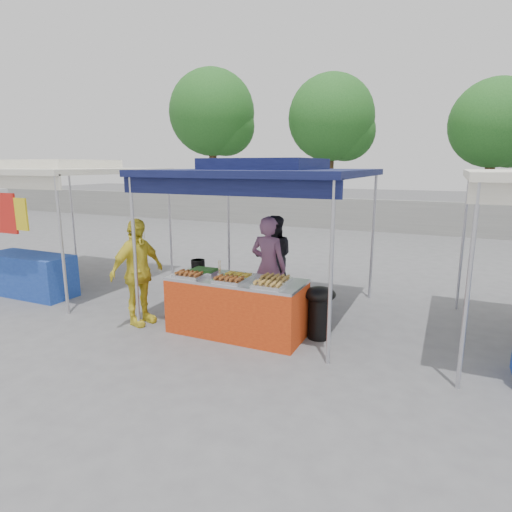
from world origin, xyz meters
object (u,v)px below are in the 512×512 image
at_px(vendor_table, 236,306).
at_px(customer_person, 137,272).
at_px(cooking_pot, 198,264).
at_px(vendor_woman, 268,267).
at_px(helper_man, 273,257).
at_px(wok_burner, 319,308).

height_order(vendor_table, customer_person, customer_person).
bearing_deg(cooking_pot, vendor_woman, 28.71).
height_order(vendor_table, helper_man, helper_man).
height_order(wok_burner, helper_man, helper_man).
distance_m(vendor_table, wok_burner, 1.21).
distance_m(cooking_pot, vendor_woman, 1.14).
height_order(cooking_pot, vendor_woman, vendor_woman).
bearing_deg(helper_man, customer_person, 35.85).
bearing_deg(cooking_pot, customer_person, -139.69).
bearing_deg(vendor_woman, cooking_pot, 32.58).
relative_size(cooking_pot, customer_person, 0.13).
relative_size(wok_burner, vendor_woman, 0.46).
bearing_deg(cooking_pot, vendor_table, -22.09).
height_order(vendor_woman, customer_person, customer_person).
bearing_deg(helper_man, cooking_pot, 45.29).
height_order(vendor_table, vendor_woman, vendor_woman).
xyz_separation_m(vendor_table, customer_person, (-1.59, -0.26, 0.41)).
bearing_deg(wok_burner, customer_person, -164.36).
xyz_separation_m(vendor_woman, helper_man, (-0.33, 1.04, -0.06)).
height_order(cooking_pot, wok_burner, cooking_pot).
bearing_deg(vendor_woman, helper_man, -68.44).
xyz_separation_m(vendor_table, wok_burner, (1.16, 0.35, 0.03)).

